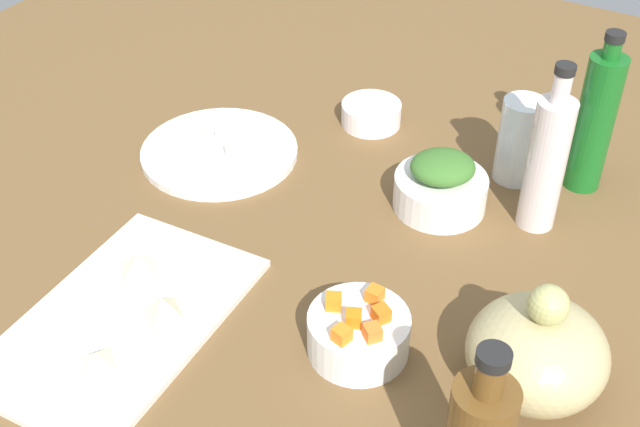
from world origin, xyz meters
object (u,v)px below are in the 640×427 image
object	(u,v)px
bottle_2	(595,121)
teapot	(537,352)
bowl_small_side	(371,114)
drinking_glass_0	(519,140)
bottle_0	(547,161)
cutting_board	(122,320)
plate_tofu	(219,152)
bowl_carrots	(358,334)
bowl_greens	(440,192)

from	to	relation	value
bottle_2	teapot	bearing A→B (deg)	9.06
bowl_small_side	drinking_glass_0	bearing A→B (deg)	84.58
bottle_0	bowl_small_side	bearing A→B (deg)	-109.32
bottle_2	drinking_glass_0	world-z (taller)	bottle_2
cutting_board	plate_tofu	bearing A→B (deg)	-162.44
bowl_carrots	teapot	world-z (taller)	teapot
drinking_glass_0	cutting_board	bearing A→B (deg)	-29.60
bowl_small_side	cutting_board	bearing A→B (deg)	-4.91
plate_tofu	bottle_2	xyz separation A→B (cm)	(-21.53, 51.34, 10.41)
plate_tofu	bottle_0	world-z (taller)	bottle_0
plate_tofu	bowl_greens	distance (cm)	35.73
cutting_board	bowl_greens	size ratio (longest dim) A/B	2.62
bowl_small_side	bottle_2	distance (cm)	36.30
plate_tofu	bowl_carrots	size ratio (longest dim) A/B	2.04
bowl_carrots	drinking_glass_0	bearing A→B (deg)	175.30
plate_tofu	drinking_glass_0	size ratio (longest dim) A/B	1.86
cutting_board	bowl_small_side	xyz separation A→B (cm)	(-56.33, 4.84, 1.38)
bowl_carrots	cutting_board	bearing A→B (deg)	-67.93
plate_tofu	bottle_0	xyz separation A→B (cm)	(-9.07, 48.47, 9.91)
cutting_board	plate_tofu	xyz separation A→B (cm)	(-35.96, -11.38, 0.10)
bowl_carrots	bowl_small_side	distance (cm)	50.52
cutting_board	bowl_small_side	size ratio (longest dim) A/B	3.55
teapot	bowl_small_side	bearing A→B (deg)	-134.04
teapot	bottle_0	distance (cm)	30.93
bottle_0	bottle_2	bearing A→B (deg)	167.05
drinking_glass_0	bottle_0	bearing A→B (deg)	36.20
bowl_greens	teapot	xyz separation A→B (cm)	(25.52, 22.72, 3.28)
teapot	bottle_2	size ratio (longest dim) A/B	0.71
plate_tofu	drinking_glass_0	distance (cm)	46.06
plate_tofu	bowl_small_side	xyz separation A→B (cm)	(-20.38, 16.22, 1.28)
teapot	bowl_greens	bearing A→B (deg)	-138.33
cutting_board	bottle_0	distance (cm)	59.19
cutting_board	drinking_glass_0	world-z (taller)	drinking_glass_0
bowl_greens	drinking_glass_0	size ratio (longest dim) A/B	1.01
teapot	drinking_glass_0	xyz separation A→B (cm)	(-37.92, -15.97, 0.84)
bowl_carrots	bottle_2	xyz separation A→B (cm)	(-46.51, 12.88, 8.34)
teapot	drinking_glass_0	size ratio (longest dim) A/B	1.32
bottle_0	bottle_2	size ratio (longest dim) A/B	1.01
bowl_small_side	teapot	distance (cm)	58.20
bowl_greens	teapot	bearing A→B (deg)	41.67
bowl_carrots	drinking_glass_0	size ratio (longest dim) A/B	0.91
plate_tofu	bottle_2	distance (cm)	56.64
teapot	bottle_0	world-z (taller)	bottle_0
plate_tofu	bowl_carrots	bearing A→B (deg)	57.00
drinking_glass_0	bowl_small_side	bearing A→B (deg)	-95.42
bottle_0	bowl_greens	bearing A→B (deg)	-75.03
cutting_board	bowl_small_side	world-z (taller)	bowl_small_side
bowl_carrots	bottle_2	distance (cm)	48.98
bowl_greens	bottle_2	xyz separation A→B (cm)	(-16.00, 16.09, 8.47)
bowl_greens	teapot	world-z (taller)	teapot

